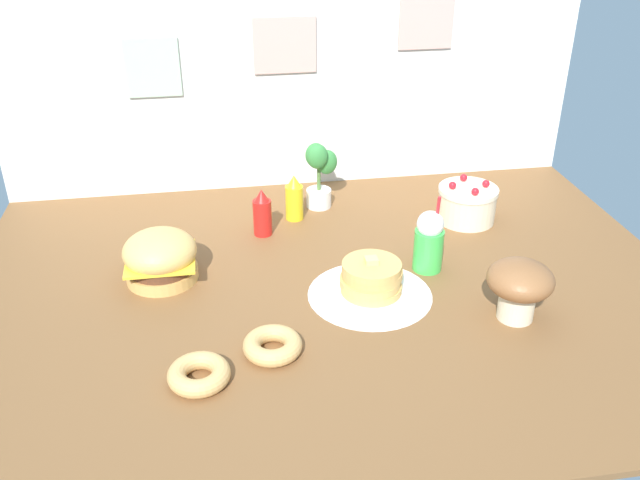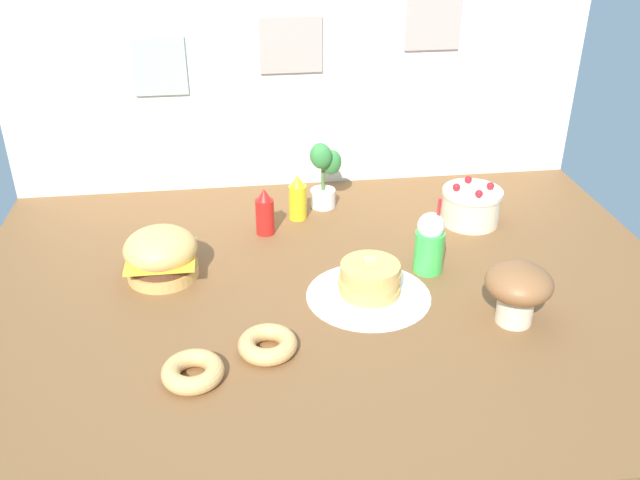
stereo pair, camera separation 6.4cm
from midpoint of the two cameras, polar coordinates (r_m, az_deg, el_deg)
ground_plane at (r=2.22m, az=1.58°, el=-4.27°), size 2.34×1.72×0.02m
back_wall at (r=2.81m, az=-1.06°, el=13.48°), size 2.34×0.04×0.91m
doily_mat at (r=2.19m, az=4.88°, el=-4.61°), size 0.40×0.40×0.00m
burger at (r=2.29m, az=-12.29°, el=-1.20°), size 0.24×0.24×0.17m
pancake_stack at (r=2.16m, az=4.98°, el=-3.50°), size 0.31×0.31×0.13m
layer_cake at (r=2.66m, az=13.12°, el=2.78°), size 0.22×0.22×0.16m
ketchup_bottle at (r=2.51m, az=-3.88°, el=2.27°), size 0.07×0.07×0.18m
mustard_bottle at (r=2.62m, az=-1.17°, el=3.46°), size 0.07×0.07×0.18m
cream_soda_cup at (r=2.29m, az=9.89°, el=-0.24°), size 0.10×0.10×0.27m
donut_pink_glaze at (r=1.87m, az=-9.55°, el=-10.71°), size 0.17×0.17×0.05m
donut_chocolate at (r=1.94m, az=-3.43°, el=-8.63°), size 0.17×0.17×0.05m
potted_plant at (r=2.69m, az=1.00°, el=5.64°), size 0.12×0.11×0.27m
mushroom_stool at (r=2.09m, az=16.99°, el=-3.85°), size 0.20×0.20×0.19m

